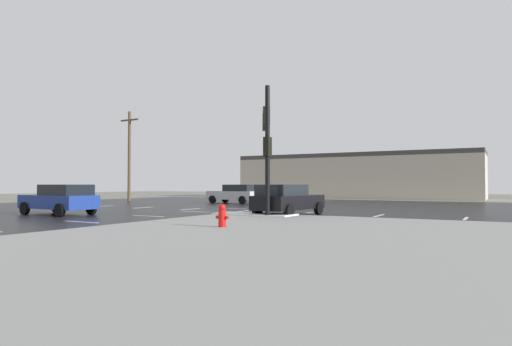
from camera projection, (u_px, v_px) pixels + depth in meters
ground_plane at (216, 210)px, 27.35m from camera, size 120.00×120.00×0.00m
road_asphalt at (216, 210)px, 27.35m from camera, size 44.00×44.00×0.02m
sidewalk_corner at (341, 246)px, 11.03m from camera, size 18.00×18.00×0.14m
snow_strip_curbside at (254, 214)px, 21.43m from camera, size 4.00×1.60×0.06m
lane_markings at (220, 212)px, 25.57m from camera, size 36.15×36.15×0.01m
traffic_signal_mast at (267, 131)px, 22.21m from camera, size 2.82×4.94×6.04m
fire_hydrant at (222, 215)px, 15.21m from camera, size 0.48×0.26×0.79m
strip_building_background at (356, 176)px, 53.24m from camera, size 27.83×8.00×5.23m
sedan_blue at (60, 199)px, 23.04m from camera, size 4.62×2.25×1.58m
sedan_black at (287, 199)px, 22.38m from camera, size 2.37×4.66×1.58m
sedan_silver at (235, 193)px, 37.22m from camera, size 4.62×2.25×1.58m
utility_pole_far at (129, 154)px, 42.08m from camera, size 2.20×0.28×8.56m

